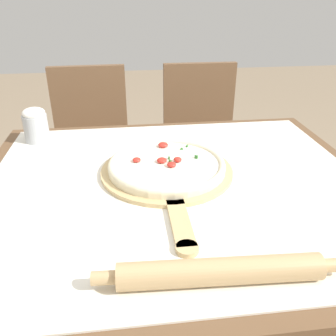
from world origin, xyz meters
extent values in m
cube|color=brown|center=(0.00, 0.00, 0.72)|extent=(1.14, 1.00, 0.03)
cylinder|color=brown|center=(-0.52, 0.44, 0.35)|extent=(0.06, 0.06, 0.70)
cylinder|color=brown|center=(0.52, 0.44, 0.35)|extent=(0.06, 0.06, 0.70)
cube|color=white|center=(0.00, 0.00, 0.73)|extent=(1.06, 0.92, 0.00)
cylinder|color=tan|center=(-0.02, 0.07, 0.74)|extent=(0.39, 0.39, 0.01)
cube|color=tan|center=(-0.02, -0.20, 0.74)|extent=(0.04, 0.18, 0.01)
cylinder|color=tan|center=(-0.02, -0.29, 0.74)|extent=(0.05, 0.05, 0.01)
cylinder|color=beige|center=(-0.02, 0.07, 0.76)|extent=(0.34, 0.34, 0.02)
torus|color=beige|center=(-0.02, 0.07, 0.76)|extent=(0.34, 0.34, 0.02)
cylinder|color=white|center=(-0.02, 0.07, 0.77)|extent=(0.30, 0.30, 0.00)
ellipsoid|color=red|center=(-0.11, 0.09, 0.77)|extent=(0.02, 0.02, 0.01)
ellipsoid|color=red|center=(-0.04, 0.07, 0.77)|extent=(0.03, 0.03, 0.01)
ellipsoid|color=red|center=(-0.02, 0.18, 0.78)|extent=(0.03, 0.03, 0.01)
ellipsoid|color=red|center=(-0.01, 0.04, 0.77)|extent=(0.03, 0.03, 0.01)
ellipsoid|color=red|center=(0.01, 0.07, 0.77)|extent=(0.02, 0.02, 0.01)
cube|color=#387533|center=(0.06, 0.17, 0.77)|extent=(0.01, 0.01, 0.01)
cube|color=#387533|center=(-0.01, 0.09, 0.77)|extent=(0.00, 0.01, 0.01)
cube|color=#387533|center=(-0.01, 0.07, 0.77)|extent=(0.01, 0.01, 0.01)
cube|color=#387533|center=(0.07, 0.09, 0.77)|extent=(0.01, 0.01, 0.01)
cube|color=#387533|center=(0.04, 0.15, 0.77)|extent=(0.01, 0.00, 0.01)
cylinder|color=tan|center=(0.02, -0.38, 0.76)|extent=(0.38, 0.07, 0.05)
cylinder|color=tan|center=(-0.19, -0.37, 0.76)|extent=(0.05, 0.03, 0.03)
cylinder|color=tan|center=(0.24, -0.39, 0.76)|extent=(0.05, 0.03, 0.03)
cube|color=brown|center=(-0.31, 0.78, 0.43)|extent=(0.41, 0.41, 0.02)
cube|color=brown|center=(-0.32, 0.97, 0.66)|extent=(0.38, 0.05, 0.44)
cylinder|color=brown|center=(-0.47, 0.62, 0.21)|extent=(0.04, 0.04, 0.42)
cylinder|color=brown|center=(-0.15, 0.63, 0.21)|extent=(0.04, 0.04, 0.42)
cylinder|color=brown|center=(-0.48, 0.94, 0.21)|extent=(0.04, 0.04, 0.42)
cylinder|color=brown|center=(-0.16, 0.95, 0.21)|extent=(0.04, 0.04, 0.42)
cube|color=brown|center=(0.26, 0.78, 0.43)|extent=(0.41, 0.41, 0.02)
cube|color=brown|center=(0.26, 0.97, 0.66)|extent=(0.38, 0.04, 0.44)
cylinder|color=brown|center=(0.10, 0.63, 0.21)|extent=(0.04, 0.04, 0.42)
cylinder|color=brown|center=(0.42, 0.62, 0.21)|extent=(0.04, 0.04, 0.42)
cylinder|color=brown|center=(0.10, 0.95, 0.21)|extent=(0.04, 0.04, 0.42)
cylinder|color=brown|center=(0.42, 0.94, 0.21)|extent=(0.04, 0.04, 0.42)
cylinder|color=#B2B7BC|center=(-0.45, 0.36, 0.78)|extent=(0.08, 0.08, 0.09)
ellipsoid|color=white|center=(-0.45, 0.36, 0.84)|extent=(0.08, 0.08, 0.04)
camera|label=1|loc=(-0.13, -0.86, 1.23)|focal=38.00mm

